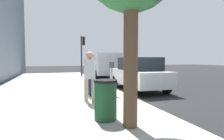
# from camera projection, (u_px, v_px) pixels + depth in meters

# --- Properties ---
(ground_plane) EXTENTS (80.00, 80.00, 0.00)m
(ground_plane) POSITION_uv_depth(u_px,v_px,m) (126.00, 97.00, 8.12)
(ground_plane) COLOR #232326
(ground_plane) RESTS_ON ground
(sidewalk_slab) EXTENTS (28.00, 6.00, 0.15)m
(sidewalk_slab) POSITION_uv_depth(u_px,v_px,m) (55.00, 100.00, 7.17)
(sidewalk_slab) COLOR #B7B2A8
(sidewalk_slab) RESTS_ON ground_plane
(parking_meter) EXTENTS (0.36, 0.12, 1.41)m
(parking_meter) POSITION_uv_depth(u_px,v_px,m) (112.00, 71.00, 7.92)
(parking_meter) COLOR gray
(parking_meter) RESTS_ON sidewalk_slab
(pedestrian_at_meter) EXTENTS (0.52, 0.38, 1.73)m
(pedestrian_at_meter) POSITION_uv_depth(u_px,v_px,m) (89.00, 72.00, 7.70)
(pedestrian_at_meter) COLOR #191E4C
(pedestrian_at_meter) RESTS_ON sidewalk_slab
(pedestrian_bystander) EXTENTS (0.49, 0.39, 1.79)m
(pedestrian_bystander) POSITION_uv_depth(u_px,v_px,m) (90.00, 72.00, 6.45)
(pedestrian_bystander) COLOR tan
(pedestrian_bystander) RESTS_ON sidewalk_slab
(parked_sedan_near) EXTENTS (4.43, 2.03, 1.77)m
(parked_sedan_near) POSITION_uv_depth(u_px,v_px,m) (138.00, 74.00, 10.00)
(parked_sedan_near) COLOR silver
(parked_sedan_near) RESTS_ON ground_plane
(parked_van_far) EXTENTS (5.25, 2.22, 2.18)m
(parked_van_far) POSITION_uv_depth(u_px,v_px,m) (103.00, 64.00, 16.89)
(parked_van_far) COLOR silver
(parked_van_far) RESTS_ON ground_plane
(traffic_signal) EXTENTS (0.24, 0.44, 3.60)m
(traffic_signal) POSITION_uv_depth(u_px,v_px,m) (83.00, 49.00, 16.54)
(traffic_signal) COLOR black
(traffic_signal) RESTS_ON sidewalk_slab
(trash_bin) EXTENTS (0.59, 0.59, 1.01)m
(trash_bin) POSITION_uv_depth(u_px,v_px,m) (106.00, 100.00, 4.63)
(trash_bin) COLOR #1E4C2D
(trash_bin) RESTS_ON sidewalk_slab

